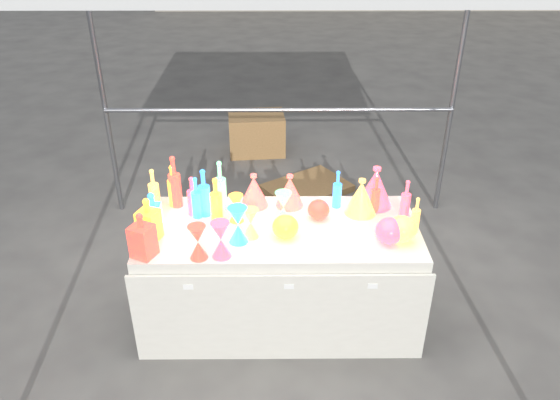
{
  "coord_description": "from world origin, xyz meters",
  "views": [
    {
      "loc": [
        -0.02,
        -2.98,
        2.67
      ],
      "look_at": [
        0.0,
        0.0,
        0.95
      ],
      "focal_mm": 35.0,
      "sensor_mm": 36.0,
      "label": 1
    }
  ],
  "objects_px": {
    "cardboard_box_closed": "(257,133)",
    "hourglass_0": "(198,242)",
    "bottle_0": "(173,186)",
    "globe_0": "(285,228)",
    "decanter_0": "(148,219)",
    "display_table": "(280,274)",
    "lampshade_0": "(254,190)"
  },
  "relations": [
    {
      "from": "hourglass_0",
      "to": "globe_0",
      "type": "relative_size",
      "value": 1.31
    },
    {
      "from": "display_table",
      "to": "lampshade_0",
      "type": "height_order",
      "value": "lampshade_0"
    },
    {
      "from": "hourglass_0",
      "to": "lampshade_0",
      "type": "xyz_separation_m",
      "value": [
        0.31,
        0.61,
        0.01
      ]
    },
    {
      "from": "globe_0",
      "to": "bottle_0",
      "type": "bearing_deg",
      "value": 152.05
    },
    {
      "from": "bottle_0",
      "to": "lampshade_0",
      "type": "relative_size",
      "value": 1.3
    },
    {
      "from": "decanter_0",
      "to": "globe_0",
      "type": "relative_size",
      "value": 1.72
    },
    {
      "from": "bottle_0",
      "to": "hourglass_0",
      "type": "height_order",
      "value": "bottle_0"
    },
    {
      "from": "display_table",
      "to": "cardboard_box_closed",
      "type": "height_order",
      "value": "display_table"
    },
    {
      "from": "decanter_0",
      "to": "bottle_0",
      "type": "bearing_deg",
      "value": 98.43
    },
    {
      "from": "bottle_0",
      "to": "display_table",
      "type": "bearing_deg",
      "value": -21.91
    },
    {
      "from": "hourglass_0",
      "to": "lampshade_0",
      "type": "relative_size",
      "value": 0.92
    },
    {
      "from": "display_table",
      "to": "globe_0",
      "type": "height_order",
      "value": "globe_0"
    },
    {
      "from": "cardboard_box_closed",
      "to": "hourglass_0",
      "type": "relative_size",
      "value": 2.84
    },
    {
      "from": "cardboard_box_closed",
      "to": "hourglass_0",
      "type": "height_order",
      "value": "hourglass_0"
    },
    {
      "from": "display_table",
      "to": "globe_0",
      "type": "xyz_separation_m",
      "value": [
        0.03,
        -0.11,
        0.44
      ]
    },
    {
      "from": "cardboard_box_closed",
      "to": "lampshade_0",
      "type": "height_order",
      "value": "lampshade_0"
    },
    {
      "from": "globe_0",
      "to": "lampshade_0",
      "type": "xyz_separation_m",
      "value": [
        -0.21,
        0.4,
        0.05
      ]
    },
    {
      "from": "decanter_0",
      "to": "display_table",
      "type": "bearing_deg",
      "value": 28.92
    },
    {
      "from": "cardboard_box_closed",
      "to": "lampshade_0",
      "type": "distance_m",
      "value": 2.59
    },
    {
      "from": "display_table",
      "to": "bottle_0",
      "type": "height_order",
      "value": "bottle_0"
    },
    {
      "from": "bottle_0",
      "to": "decanter_0",
      "type": "relative_size",
      "value": 1.07
    },
    {
      "from": "cardboard_box_closed",
      "to": "display_table",
      "type": "bearing_deg",
      "value": -90.01
    },
    {
      "from": "hourglass_0",
      "to": "cardboard_box_closed",
      "type": "bearing_deg",
      "value": 85.65
    },
    {
      "from": "cardboard_box_closed",
      "to": "globe_0",
      "type": "bearing_deg",
      "value": -89.56
    },
    {
      "from": "display_table",
      "to": "hourglass_0",
      "type": "bearing_deg",
      "value": -146.1
    },
    {
      "from": "cardboard_box_closed",
      "to": "lampshade_0",
      "type": "relative_size",
      "value": 2.61
    },
    {
      "from": "display_table",
      "to": "lampshade_0",
      "type": "relative_size",
      "value": 7.74
    },
    {
      "from": "decanter_0",
      "to": "hourglass_0",
      "type": "xyz_separation_m",
      "value": [
        0.33,
        -0.21,
        -0.03
      ]
    },
    {
      "from": "cardboard_box_closed",
      "to": "bottle_0",
      "type": "bearing_deg",
      "value": -105.82
    },
    {
      "from": "decanter_0",
      "to": "hourglass_0",
      "type": "height_order",
      "value": "decanter_0"
    },
    {
      "from": "globe_0",
      "to": "cardboard_box_closed",
      "type": "bearing_deg",
      "value": 95.48
    },
    {
      "from": "bottle_0",
      "to": "globe_0",
      "type": "distance_m",
      "value": 0.86
    }
  ]
}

